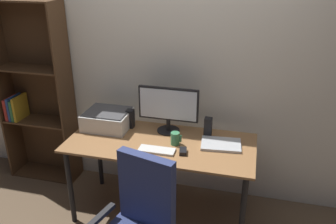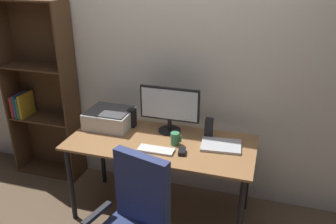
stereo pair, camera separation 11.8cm
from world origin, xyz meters
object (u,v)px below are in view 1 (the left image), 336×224
(keyboard, at_px, (157,150))
(printer, at_px, (108,119))
(coffee_mug, at_px, (175,138))
(speaker_right, at_px, (208,127))
(desk, at_px, (161,151))
(mouse, at_px, (183,151))
(laptop, at_px, (221,144))
(monitor, at_px, (168,107))
(bookshelf, at_px, (36,96))
(speaker_left, at_px, (130,119))

(keyboard, height_order, printer, printer)
(coffee_mug, height_order, speaker_right, speaker_right)
(desk, relative_size, speaker_right, 9.19)
(speaker_right, bearing_deg, mouse, -113.38)
(speaker_right, bearing_deg, desk, -150.99)
(mouse, bearing_deg, coffee_mug, 115.83)
(coffee_mug, relative_size, laptop, 0.33)
(monitor, bearing_deg, desk, -93.59)
(monitor, xyz_separation_m, mouse, (0.21, -0.34, -0.22))
(monitor, xyz_separation_m, speaker_right, (0.35, -0.01, -0.15))
(laptop, bearing_deg, desk, -178.31)
(mouse, distance_m, printer, 0.81)
(monitor, height_order, bookshelf, bookshelf)
(speaker_right, bearing_deg, monitor, 178.71)
(bookshelf, bearing_deg, coffee_mug, -13.26)
(monitor, height_order, speaker_left, monitor)
(desk, xyz_separation_m, bookshelf, (-1.40, 0.35, 0.24))
(desk, distance_m, coffee_mug, 0.19)
(monitor, height_order, laptop, monitor)
(keyboard, bearing_deg, printer, 150.19)
(speaker_left, relative_size, bookshelf, 0.09)
(mouse, distance_m, speaker_right, 0.37)
(keyboard, distance_m, coffee_mug, 0.19)
(keyboard, relative_size, laptop, 0.91)
(coffee_mug, relative_size, printer, 0.26)
(keyboard, bearing_deg, speaker_left, 134.00)
(laptop, distance_m, speaker_right, 0.20)
(printer, bearing_deg, monitor, 6.03)
(keyboard, distance_m, speaker_right, 0.51)
(speaker_left, xyz_separation_m, speaker_right, (0.70, 0.00, 0.00))
(keyboard, bearing_deg, speaker_right, 45.15)
(speaker_left, bearing_deg, coffee_mug, -24.17)
(speaker_right, xyz_separation_m, printer, (-0.90, -0.05, -0.00))
(speaker_left, bearing_deg, printer, -165.71)
(coffee_mug, xyz_separation_m, speaker_right, (0.24, 0.21, 0.03))
(monitor, xyz_separation_m, speaker_left, (-0.35, -0.01, -0.15))
(mouse, distance_m, bookshelf, 1.69)
(desk, bearing_deg, monitor, 86.41)
(coffee_mug, height_order, speaker_left, speaker_left)
(printer, bearing_deg, bookshelf, 166.94)
(coffee_mug, bearing_deg, desk, 176.98)
(coffee_mug, xyz_separation_m, bookshelf, (-1.52, 0.36, 0.10))
(mouse, xyz_separation_m, laptop, (0.28, 0.20, -0.01))
(laptop, bearing_deg, speaker_right, 127.52)
(mouse, xyz_separation_m, bookshelf, (-1.62, 0.49, 0.14))
(laptop, xyz_separation_m, speaker_left, (-0.83, 0.14, 0.07))
(desk, height_order, printer, printer)
(printer, xyz_separation_m, bookshelf, (-0.86, 0.20, 0.07))
(mouse, relative_size, speaker_left, 0.56)
(coffee_mug, bearing_deg, laptop, 10.78)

